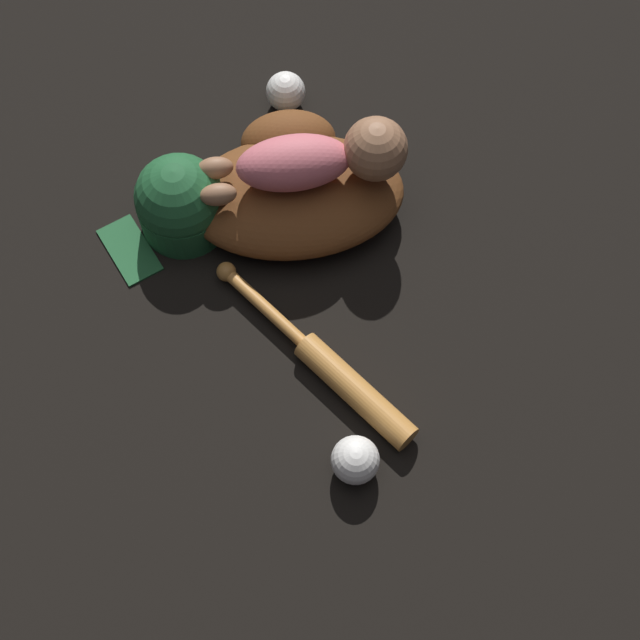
# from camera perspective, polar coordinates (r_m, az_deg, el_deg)

# --- Properties ---
(ground_plane) EXTENTS (6.00, 6.00, 0.00)m
(ground_plane) POSITION_cam_1_polar(r_m,az_deg,el_deg) (1.56, -2.63, 7.74)
(ground_plane) COLOR black
(baseball_glove) EXTENTS (0.41, 0.34, 0.10)m
(baseball_glove) POSITION_cam_1_polar(r_m,az_deg,el_deg) (1.52, -1.68, 8.53)
(baseball_glove) COLOR brown
(baseball_glove) RESTS_ON ground
(baby_figure) EXTENTS (0.34, 0.17, 0.10)m
(baby_figure) POSITION_cam_1_polar(r_m,az_deg,el_deg) (1.43, 0.18, 10.31)
(baby_figure) COLOR #D16670
(baby_figure) RESTS_ON baseball_glove
(baseball_bat) EXTENTS (0.35, 0.29, 0.05)m
(baseball_bat) POSITION_cam_1_polar(r_m,az_deg,el_deg) (1.39, 0.94, -3.33)
(baseball_bat) COLOR #C6843D
(baseball_bat) RESTS_ON ground
(baseball) EXTENTS (0.07, 0.07, 0.07)m
(baseball) POSITION_cam_1_polar(r_m,az_deg,el_deg) (1.32, 2.27, -8.94)
(baseball) COLOR white
(baseball) RESTS_ON ground
(baseball_spare) EXTENTS (0.07, 0.07, 0.07)m
(baseball_spare) POSITION_cam_1_polar(r_m,az_deg,el_deg) (1.66, -2.21, 14.41)
(baseball_spare) COLOR white
(baseball_spare) RESTS_ON ground
(baseball_cap) EXTENTS (0.22, 0.21, 0.15)m
(baseball_cap) POSITION_cam_1_polar(r_m,az_deg,el_deg) (1.50, -8.97, 7.41)
(baseball_cap) COLOR #1E562D
(baseball_cap) RESTS_ON ground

